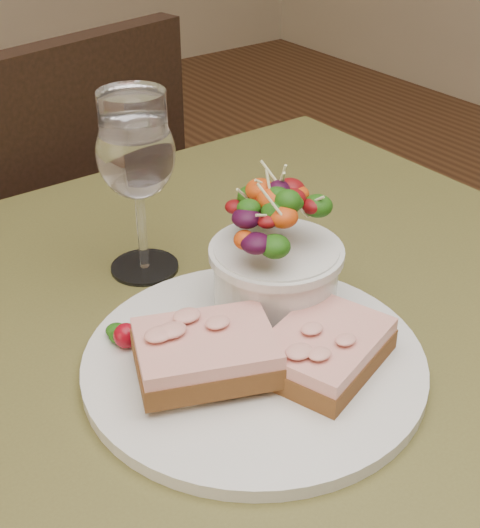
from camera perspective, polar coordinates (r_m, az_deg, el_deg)
cafe_table at (r=0.74m, az=1.46°, el=-11.58°), size 0.80×0.80×0.75m
chair_far at (r=1.42m, az=-15.19°, el=-6.89°), size 0.50×0.50×0.90m
dinner_plate at (r=0.63m, az=1.09°, el=-7.59°), size 0.29×0.29×0.01m
sandwich_front at (r=0.61m, az=6.58°, el=-6.56°), size 0.13×0.11×0.03m
sandwich_back at (r=0.59m, az=-2.66°, el=-6.88°), size 0.13×0.12×0.03m
ramekin at (r=0.59m, az=-4.56°, el=-7.68°), size 0.06×0.06×0.04m
salad_bowl at (r=0.66m, az=2.85°, el=1.14°), size 0.11×0.11×0.13m
garnish at (r=0.65m, az=-8.33°, el=-5.16°), size 0.05×0.04×0.02m
wine_glass at (r=0.71m, az=-8.06°, el=8.09°), size 0.08×0.08×0.18m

